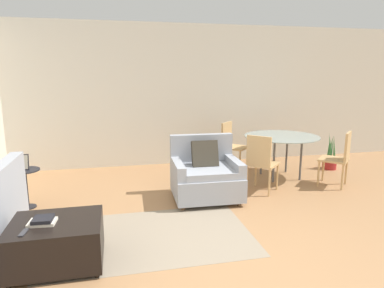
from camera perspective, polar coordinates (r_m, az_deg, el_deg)
ground_plane at (r=3.55m, az=8.87°, el=-18.92°), size 20.00×20.00×0.00m
wall_back at (r=6.84m, az=-2.88°, el=8.08°), size 12.00×0.06×2.75m
area_rug at (r=4.02m, az=-6.95°, el=-14.98°), size 2.26×1.43×0.01m
armchair at (r=5.00m, az=2.28°, el=-5.26°), size 0.98×0.88×0.90m
ottoman at (r=3.60m, az=-21.57°, el=-14.87°), size 0.83×0.69×0.44m
book_stack at (r=3.50m, az=-23.64°, el=-11.66°), size 0.25×0.19×0.06m
tv_remote_primary at (r=3.39m, az=-26.28°, el=-13.09°), size 0.06×0.15×0.01m
side_table at (r=5.15m, az=-25.96°, el=-5.61°), size 0.38×0.38×0.54m
picture_frame at (r=5.08m, az=-26.22°, el=-2.74°), size 0.12×0.07×0.21m
dining_table at (r=6.14m, az=14.69°, el=0.72°), size 1.28×1.28×0.74m
dining_chair_near_left at (r=5.29m, az=11.40°, el=-2.60°), size 0.59×0.59×0.90m
dining_chair_near_right at (r=5.96m, az=23.42°, el=-1.73°), size 0.59×0.59×0.90m
dining_chair_far_left at (r=6.52m, az=6.57°, el=0.24°), size 0.59×0.59×0.90m
potted_plant_small at (r=7.07m, az=21.98°, el=-2.37°), size 0.26×0.26×0.69m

